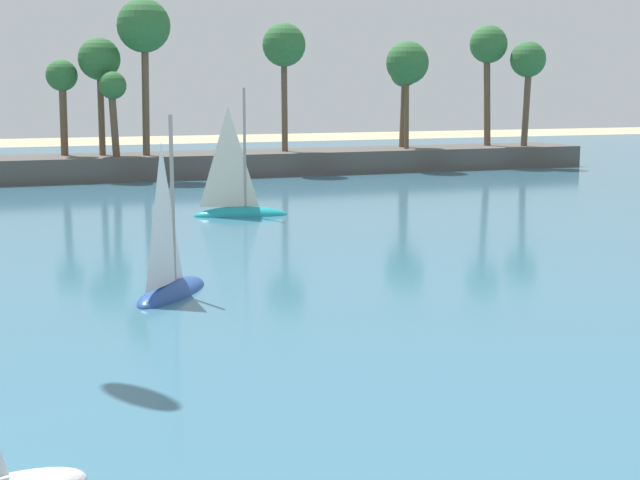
# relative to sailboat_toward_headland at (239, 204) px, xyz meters

# --- Properties ---
(sea) EXTENTS (220.00, 101.49, 0.06)m
(sea) POSITION_rel_sailboat_toward_headland_xyz_m (-7.24, 11.74, -0.68)
(sea) COLOR #386B84
(sea) RESTS_ON ground
(palm_headland) EXTENTS (85.10, 6.60, 13.53)m
(palm_headland) POSITION_rel_sailboat_toward_headland_xyz_m (-8.12, 22.24, 3.48)
(palm_headland) COLOR #514C47
(palm_headland) RESTS_ON ground
(sailboat_toward_headland) EXTENTS (5.15, 2.41, 7.19)m
(sailboat_toward_headland) POSITION_rel_sailboat_toward_headland_xyz_m (0.00, 0.00, 0.00)
(sailboat_toward_headland) COLOR teal
(sailboat_toward_headland) RESTS_ON sea
(sailboat_far_left) EXTENTS (3.64, 4.28, 6.32)m
(sailboat_far_left) POSITION_rel_sailboat_toward_headland_xyz_m (-7.09, -17.58, -0.08)
(sailboat_far_left) COLOR #234793
(sailboat_far_left) RESTS_ON sea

